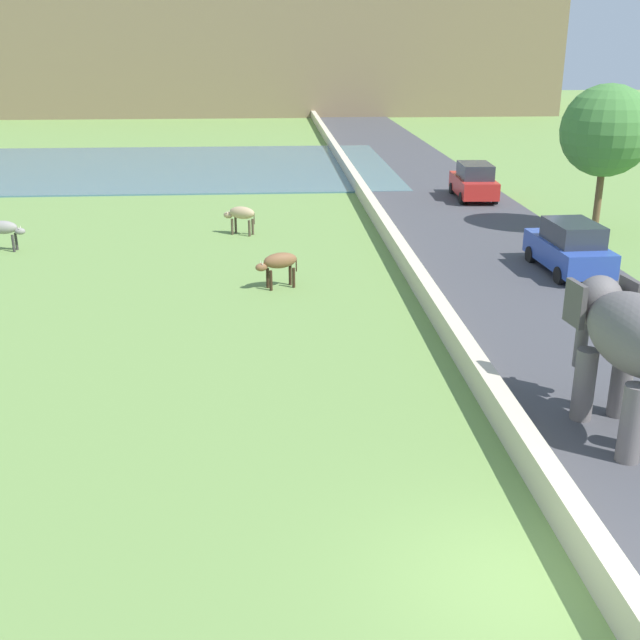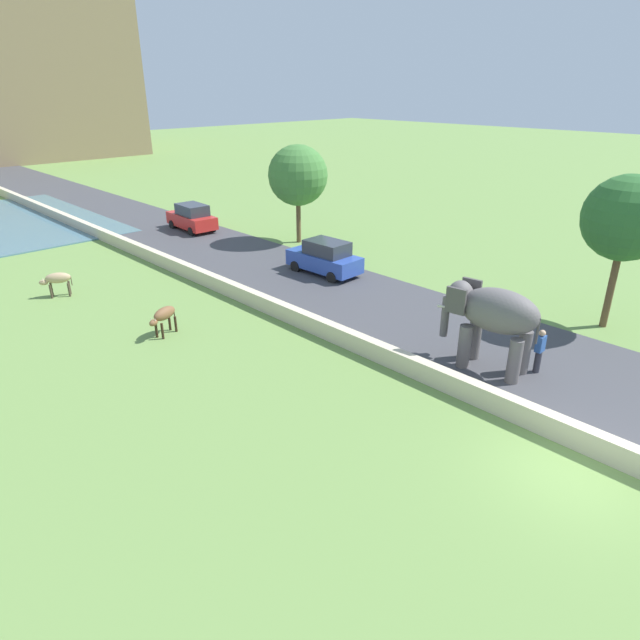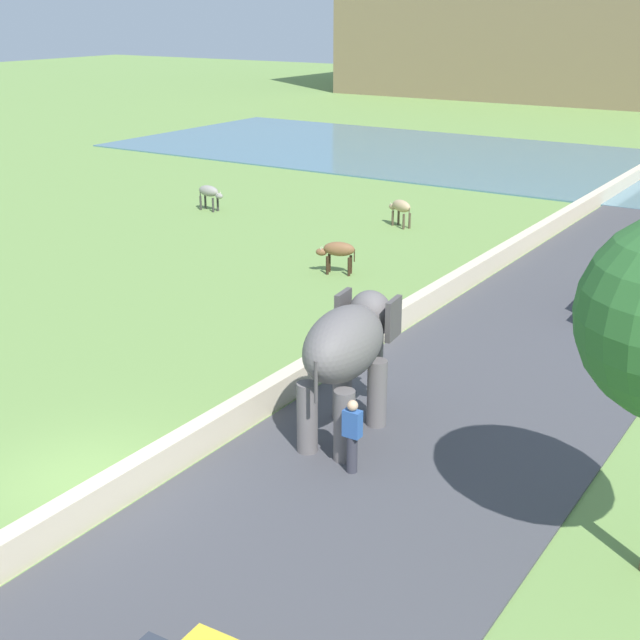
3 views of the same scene
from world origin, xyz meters
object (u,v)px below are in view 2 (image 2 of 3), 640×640
elephant (492,315)px  car_blue (325,258)px  cow_brown (164,315)px  cow_tan (57,279)px  person_beside_elephant (539,351)px  car_red (192,218)px

elephant → car_blue: size_ratio=0.87×
car_blue → cow_brown: car_blue is taller
cow_tan → cow_brown: bearing=-79.2°
cow_brown → cow_tan: (-1.39, 7.27, 0.00)m
cow_brown → cow_tan: bearing=100.8°
person_beside_elephant → car_red: (2.22, 25.31, 0.03)m
elephant → car_red: size_ratio=0.87×
person_beside_elephant → cow_brown: size_ratio=1.15×
car_blue → cow_brown: 9.82m
person_beside_elephant → car_red: car_red is taller
elephant → cow_tan: 19.27m
cow_tan → person_beside_elephant: bearing=-64.7°
elephant → cow_brown: elephant is taller
car_blue → cow_tan: size_ratio=2.91×
cow_tan → elephant: bearing=-65.5°
car_red → cow_brown: bearing=-125.5°
car_blue → car_red: bearing=90.0°
elephant → car_red: 24.15m
cow_brown → cow_tan: same height
car_red → cow_brown: (-9.76, -13.69, -0.06)m
person_beside_elephant → cow_tan: (-8.93, 18.89, -0.04)m
elephant → person_beside_elephant: elephant is taller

